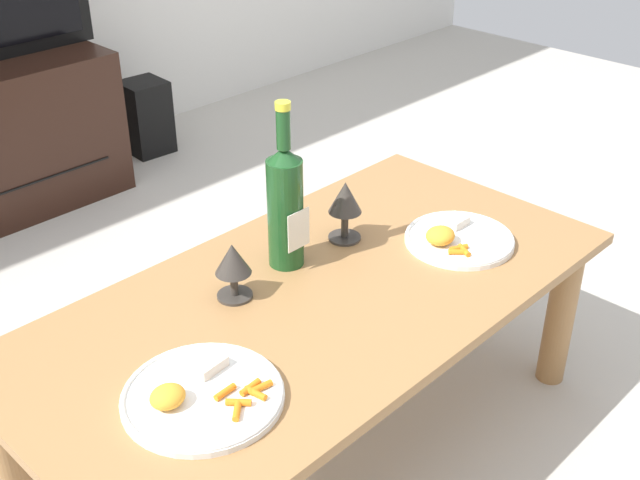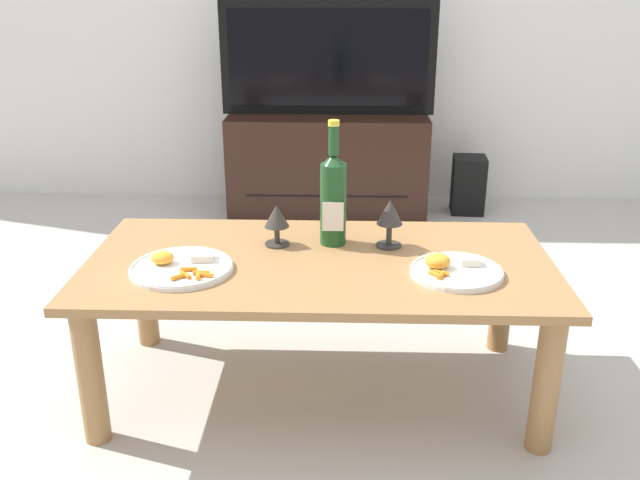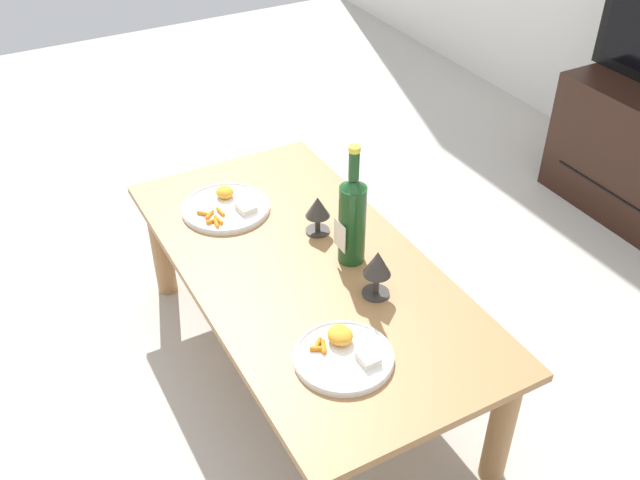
# 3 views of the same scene
# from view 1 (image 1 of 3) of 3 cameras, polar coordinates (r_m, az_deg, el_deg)

# --- Properties ---
(ground_plane) EXTENTS (6.40, 6.40, 0.00)m
(ground_plane) POSITION_cam_1_polar(r_m,az_deg,el_deg) (1.94, -0.19, -14.26)
(ground_plane) COLOR #B7B2A8
(dining_table) EXTENTS (1.32, 0.66, 0.43)m
(dining_table) POSITION_cam_1_polar(r_m,az_deg,el_deg) (1.71, -0.21, -5.65)
(dining_table) COLOR #9E7042
(dining_table) RESTS_ON ground_plane
(floor_speaker) EXTENTS (0.18, 0.18, 0.30)m
(floor_speaker) POSITION_cam_1_polar(r_m,az_deg,el_deg) (3.39, -12.26, 8.54)
(floor_speaker) COLOR black
(floor_speaker) RESTS_ON ground_plane
(wine_bottle) EXTENTS (0.08, 0.08, 0.37)m
(wine_bottle) POSITION_cam_1_polar(r_m,az_deg,el_deg) (1.70, -2.49, 2.66)
(wine_bottle) COLOR #19471E
(wine_bottle) RESTS_ON dining_table
(goblet_left) EXTENTS (0.07, 0.07, 0.12)m
(goblet_left) POSITION_cam_1_polar(r_m,az_deg,el_deg) (1.62, -6.21, -1.60)
(goblet_left) COLOR #38332D
(goblet_left) RESTS_ON dining_table
(goblet_right) EXTENTS (0.08, 0.08, 0.15)m
(goblet_right) POSITION_cam_1_polar(r_m,az_deg,el_deg) (1.81, 1.80, 2.78)
(goblet_right) COLOR #38332D
(goblet_right) RESTS_ON dining_table
(dinner_plate_left) EXTENTS (0.28, 0.28, 0.05)m
(dinner_plate_left) POSITION_cam_1_polar(r_m,az_deg,el_deg) (1.41, -8.41, -10.80)
(dinner_plate_left) COLOR white
(dinner_plate_left) RESTS_ON dining_table
(dinner_plate_right) EXTENTS (0.25, 0.25, 0.05)m
(dinner_plate_right) POSITION_cam_1_polar(r_m,az_deg,el_deg) (1.86, 9.72, 0.13)
(dinner_plate_right) COLOR white
(dinner_plate_right) RESTS_ON dining_table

